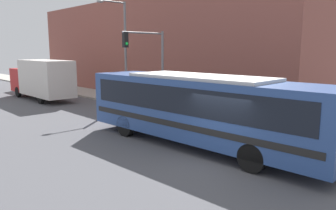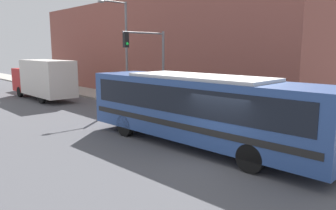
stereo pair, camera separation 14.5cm
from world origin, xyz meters
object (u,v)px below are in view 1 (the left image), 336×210
city_bus (199,106)px  pedestrian_near_corner (184,96)px  delivery_truck (42,78)px  traffic_light_pole (149,56)px  parking_meter (180,100)px  street_lamp (122,44)px  fire_hydrant (243,119)px

city_bus → pedestrian_near_corner: (5.52, 6.23, -0.80)m
delivery_truck → traffic_light_pole: bearing=-75.8°
city_bus → parking_meter: 6.93m
city_bus → traffic_light_pole: (3.29, 7.15, 1.91)m
delivery_truck → street_lamp: 7.86m
city_bus → delivery_truck: bearing=85.7°
street_lamp → pedestrian_near_corner: street_lamp is taller
traffic_light_pole → city_bus: bearing=-114.7°
delivery_truck → parking_meter: bearing=-73.5°
city_bus → pedestrian_near_corner: size_ratio=7.08×
city_bus → delivery_truck: delivery_truck is taller
street_lamp → pedestrian_near_corner: size_ratio=4.50×
city_bus → pedestrian_near_corner: city_bus is taller
city_bus → parking_meter: city_bus is taller
fire_hydrant → street_lamp: (-0.05, 10.76, 4.05)m
parking_meter → pedestrian_near_corner: (1.25, 0.83, 0.01)m
traffic_light_pole → pedestrian_near_corner: (2.24, -0.92, -2.71)m
traffic_light_pole → fire_hydrant: bearing=-81.4°
street_lamp → delivery_truck: bearing=119.5°
fire_hydrant → pedestrian_near_corner: bearing=77.4°
delivery_truck → pedestrian_near_corner: bearing=-67.0°
delivery_truck → street_lamp: size_ratio=1.11×
pedestrian_near_corner → traffic_light_pole: bearing=157.6°
fire_hydrant → pedestrian_near_corner: size_ratio=0.43×
city_bus → delivery_truck: (0.60, 17.82, -0.01)m
fire_hydrant → traffic_light_pole: size_ratio=0.14×
fire_hydrant → traffic_light_pole: (-0.99, 6.49, 3.19)m
delivery_truck → street_lamp: bearing=-60.5°
fire_hydrant → delivery_truck: bearing=102.1°
pedestrian_near_corner → delivery_truck: bearing=113.0°
city_bus → street_lamp: street_lamp is taller
city_bus → parking_meter: bearing=49.2°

